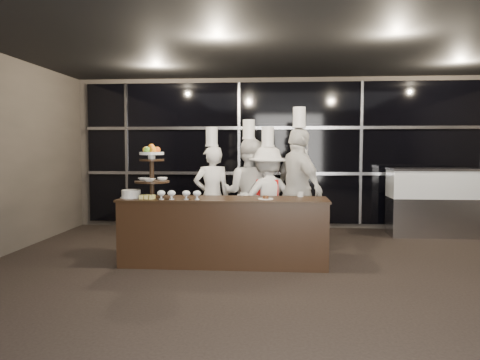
# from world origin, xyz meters

# --- Properties ---
(room) EXTENTS (10.00, 10.00, 10.00)m
(room) POSITION_xyz_m (0.00, 0.00, 1.50)
(room) COLOR black
(room) RESTS_ON ground
(window_wall) EXTENTS (8.60, 0.10, 2.80)m
(window_wall) POSITION_xyz_m (0.00, 4.94, 1.50)
(window_wall) COLOR black
(window_wall) RESTS_ON ground
(buffet_counter) EXTENTS (2.84, 0.74, 0.92)m
(buffet_counter) POSITION_xyz_m (-1.17, 1.92, 0.47)
(buffet_counter) COLOR black
(buffet_counter) RESTS_ON ground
(display_stand) EXTENTS (0.48, 0.48, 0.74)m
(display_stand) POSITION_xyz_m (-2.17, 1.92, 1.34)
(display_stand) COLOR black
(display_stand) RESTS_ON buffet_counter
(compotes) EXTENTS (0.59, 0.11, 0.12)m
(compotes) POSITION_xyz_m (-1.75, 1.70, 1.00)
(compotes) COLOR silver
(compotes) RESTS_ON buffet_counter
(layer_cake) EXTENTS (0.30, 0.30, 0.11)m
(layer_cake) POSITION_xyz_m (-2.45, 1.87, 0.97)
(layer_cake) COLOR white
(layer_cake) RESTS_ON buffet_counter
(pastry_squares) EXTENTS (0.19, 0.13, 0.05)m
(pastry_squares) POSITION_xyz_m (-2.20, 1.76, 0.95)
(pastry_squares) COLOR #E8DC71
(pastry_squares) RESTS_ON buffet_counter
(small_plate) EXTENTS (0.20, 0.20, 0.05)m
(small_plate) POSITION_xyz_m (-0.60, 1.82, 0.94)
(small_plate) COLOR white
(small_plate) RESTS_ON buffet_counter
(chef_cup) EXTENTS (0.08, 0.08, 0.07)m
(chef_cup) POSITION_xyz_m (-0.11, 2.17, 0.96)
(chef_cup) COLOR white
(chef_cup) RESTS_ON buffet_counter
(display_case) EXTENTS (1.52, 0.66, 1.24)m
(display_case) POSITION_xyz_m (2.37, 4.30, 0.69)
(display_case) COLOR #A5A5AA
(display_case) RESTS_ON ground
(chef_a) EXTENTS (0.70, 0.58, 1.94)m
(chef_a) POSITION_xyz_m (-1.49, 3.05, 0.85)
(chef_a) COLOR white
(chef_a) RESTS_ON ground
(chef_b) EXTENTS (0.96, 0.81, 2.05)m
(chef_b) POSITION_xyz_m (-0.89, 3.02, 0.89)
(chef_b) COLOR white
(chef_b) RESTS_ON ground
(chef_c) EXTENTS (1.21, 0.96, 1.93)m
(chef_c) POSITION_xyz_m (-0.59, 2.88, 0.83)
(chef_c) COLOR white
(chef_c) RESTS_ON ground
(chef_d) EXTENTS (0.97, 1.21, 2.22)m
(chef_d) POSITION_xyz_m (-0.11, 2.72, 0.97)
(chef_d) COLOR silver
(chef_d) RESTS_ON ground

